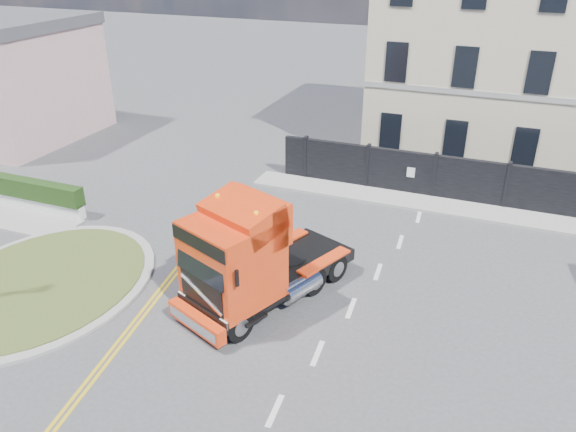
% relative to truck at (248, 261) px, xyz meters
% --- Properties ---
extents(ground, '(120.00, 120.00, 0.00)m').
position_rel_truck_xyz_m(ground, '(0.08, 1.46, -1.64)').
color(ground, '#424244').
rests_on(ground, ground).
extents(traffic_island, '(6.80, 6.80, 0.17)m').
position_rel_truck_xyz_m(traffic_island, '(-6.92, -1.54, -1.56)').
color(traffic_island, gray).
rests_on(traffic_island, ground).
extents(hedge_wall, '(8.00, 0.55, 1.35)m').
position_rel_truck_xyz_m(hedge_wall, '(-12.92, 2.96, -0.90)').
color(hedge_wall, silver).
rests_on(hedge_wall, ground).
extents(seaside_bldg_pink, '(8.00, 8.00, 6.00)m').
position_rel_truck_xyz_m(seaside_bldg_pink, '(-19.92, 10.46, 1.36)').
color(seaside_bldg_pink, '#D0A2A2').
rests_on(seaside_bldg_pink, ground).
extents(hoarding_fence, '(18.80, 0.25, 2.00)m').
position_rel_truck_xyz_m(hoarding_fence, '(6.63, 10.46, -0.64)').
color(hoarding_fence, black).
rests_on(hoarding_fence, ground).
extents(georgian_building, '(12.30, 10.30, 12.80)m').
position_rel_truck_xyz_m(georgian_building, '(6.08, 17.96, 4.13)').
color(georgian_building, beige).
rests_on(georgian_building, ground).
extents(pavement_far, '(20.00, 1.60, 0.12)m').
position_rel_truck_xyz_m(pavement_far, '(6.08, 9.56, -1.58)').
color(pavement_far, gray).
rests_on(pavement_far, ground).
extents(truck, '(4.41, 6.51, 3.66)m').
position_rel_truck_xyz_m(truck, '(0.00, 0.00, 0.00)').
color(truck, black).
rests_on(truck, ground).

